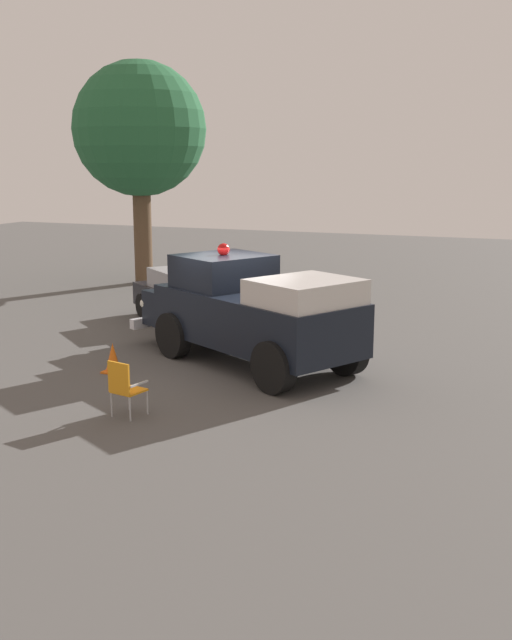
% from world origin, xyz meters
% --- Properties ---
extents(ground_plane, '(60.00, 60.00, 0.00)m').
position_xyz_m(ground_plane, '(0.00, 0.00, 0.00)').
color(ground_plane, '#514F4C').
extents(vintage_fire_truck, '(6.26, 4.77, 2.59)m').
position_xyz_m(vintage_fire_truck, '(0.49, -0.13, 1.20)').
color(vintage_fire_truck, black).
rests_on(vintage_fire_truck, ground).
extents(classic_hot_rod, '(4.56, 4.17, 1.46)m').
position_xyz_m(classic_hot_rod, '(-2.56, 3.11, 0.75)').
color(classic_hot_rod, black).
rests_on(classic_hot_rod, ground).
extents(lawn_chair_near_truck, '(0.53, 0.54, 1.02)m').
position_xyz_m(lawn_chair_near_truck, '(0.72, 2.42, 0.59)').
color(lawn_chair_near_truck, '#B7BABF').
rests_on(lawn_chair_near_truck, ground).
extents(lawn_chair_by_car, '(0.64, 0.64, 1.02)m').
position_xyz_m(lawn_chair_by_car, '(0.31, 5.20, 0.59)').
color(lawn_chair_by_car, '#B7BABF').
rests_on(lawn_chair_by_car, ground).
extents(lawn_chair_spare, '(0.60, 0.59, 1.02)m').
position_xyz_m(lawn_chair_spare, '(-0.17, -4.23, 0.59)').
color(lawn_chair_spare, '#B7BABF').
rests_on(lawn_chair_spare, ground).
extents(spectator_seated, '(0.56, 0.41, 1.29)m').
position_xyz_m(spectator_seated, '(0.58, 2.41, 0.70)').
color(spectator_seated, '#383842').
rests_on(spectator_seated, ground).
extents(oak_tree_left, '(4.73, 4.73, 7.86)m').
position_xyz_m(oak_tree_left, '(-7.37, 8.80, 5.44)').
color(oak_tree_left, brown).
rests_on(oak_tree_left, ground).
extents(traffic_cone, '(0.40, 0.40, 0.64)m').
position_xyz_m(traffic_cone, '(-1.92, -1.86, 0.31)').
color(traffic_cone, orange).
rests_on(traffic_cone, ground).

